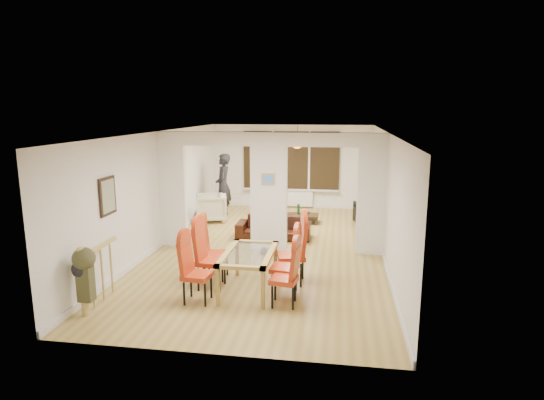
% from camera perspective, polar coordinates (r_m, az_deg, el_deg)
% --- Properties ---
extents(floor, '(5.00, 9.00, 0.01)m').
position_cam_1_polar(floor, '(10.25, -0.38, -6.16)').
color(floor, '#A88C44').
rests_on(floor, ground).
extents(room_walls, '(5.00, 9.00, 2.60)m').
position_cam_1_polar(room_walls, '(9.94, -0.39, 1.01)').
color(room_walls, silver).
rests_on(room_walls, floor).
extents(divider_wall, '(5.00, 0.18, 2.60)m').
position_cam_1_polar(divider_wall, '(9.94, -0.39, 1.01)').
color(divider_wall, white).
rests_on(divider_wall, floor).
extents(bay_window_blinds, '(3.00, 0.08, 1.80)m').
position_cam_1_polar(bay_window_blinds, '(14.26, 2.40, 5.00)').
color(bay_window_blinds, black).
rests_on(bay_window_blinds, room_walls).
extents(radiator, '(1.40, 0.08, 0.50)m').
position_cam_1_polar(radiator, '(14.41, 2.34, 0.23)').
color(radiator, white).
rests_on(radiator, floor).
extents(pendant_light, '(0.36, 0.36, 0.36)m').
position_cam_1_polar(pendant_light, '(13.04, 3.19, 7.25)').
color(pendant_light, orange).
rests_on(pendant_light, room_walls).
extents(stair_newel, '(0.40, 1.20, 1.10)m').
position_cam_1_polar(stair_newel, '(7.90, -20.75, -8.17)').
color(stair_newel, tan).
rests_on(stair_newel, floor).
extents(wall_poster, '(0.04, 0.52, 0.67)m').
position_cam_1_polar(wall_poster, '(8.41, -19.93, 0.48)').
color(wall_poster, gray).
rests_on(wall_poster, room_walls).
extents(pillar_photo, '(0.30, 0.03, 0.25)m').
position_cam_1_polar(pillar_photo, '(9.79, -0.48, 2.63)').
color(pillar_photo, '#4C8CD8').
rests_on(pillar_photo, divider_wall).
extents(dining_table, '(0.83, 1.48, 0.69)m').
position_cam_1_polar(dining_table, '(7.91, -2.93, -8.94)').
color(dining_table, '#A3863C').
rests_on(dining_table, floor).
extents(dining_chair_la, '(0.47, 0.47, 1.07)m').
position_cam_1_polar(dining_chair_la, '(7.50, -9.37, -8.72)').
color(dining_chair_la, '#AC2F11').
rests_on(dining_chair_la, floor).
extents(dining_chair_lb, '(0.50, 0.50, 1.13)m').
position_cam_1_polar(dining_chair_lb, '(8.03, -7.64, -7.06)').
color(dining_chair_lb, '#AC2F11').
rests_on(dining_chair_lb, floor).
extents(dining_chair_lc, '(0.48, 0.48, 1.08)m').
position_cam_1_polar(dining_chair_lc, '(8.46, -7.15, -6.27)').
color(dining_chair_lc, '#AC2F11').
rests_on(dining_chair_lc, floor).
extents(dining_chair_ra, '(0.46, 0.46, 1.02)m').
position_cam_1_polar(dining_chair_ra, '(7.30, 1.51, -9.36)').
color(dining_chair_ra, '#AC2F11').
rests_on(dining_chair_ra, floor).
extents(dining_chair_rb, '(0.48, 0.48, 1.10)m').
position_cam_1_polar(dining_chair_rb, '(7.68, 1.58, -7.96)').
color(dining_chair_rb, '#AC2F11').
rests_on(dining_chair_rb, floor).
extents(dining_chair_rc, '(0.57, 0.57, 1.19)m').
position_cam_1_polar(dining_chair_rc, '(8.17, 2.41, -6.42)').
color(dining_chair_rc, '#AC2F11').
rests_on(dining_chair_rc, floor).
extents(sofa, '(1.80, 0.72, 0.52)m').
position_cam_1_polar(sofa, '(11.06, 0.21, -3.43)').
color(sofa, black).
rests_on(sofa, floor).
extents(armchair, '(1.01, 1.02, 0.76)m').
position_cam_1_polar(armchair, '(12.78, -7.64, -0.95)').
color(armchair, beige).
rests_on(armchair, floor).
extents(person, '(0.74, 0.56, 1.83)m').
position_cam_1_polar(person, '(13.15, -6.13, 1.82)').
color(person, black).
rests_on(person, floor).
extents(television, '(0.95, 0.42, 0.55)m').
position_cam_1_polar(television, '(12.54, 10.53, -1.77)').
color(television, black).
rests_on(television, floor).
extents(coffee_table, '(1.15, 0.79, 0.24)m').
position_cam_1_polar(coffee_table, '(12.55, 3.45, -2.31)').
color(coffee_table, '#2F2210').
rests_on(coffee_table, floor).
extents(bottle, '(0.07, 0.07, 0.29)m').
position_cam_1_polar(bottle, '(12.51, 3.34, -1.10)').
color(bottle, '#143F19').
rests_on(bottle, coffee_table).
extents(bowl, '(0.24, 0.24, 0.06)m').
position_cam_1_polar(bowl, '(12.59, 4.22, -1.58)').
color(bowl, '#2F2210').
rests_on(bowl, coffee_table).
extents(shoes, '(0.22, 0.24, 0.09)m').
position_cam_1_polar(shoes, '(9.92, -0.73, -6.49)').
color(shoes, black).
rests_on(shoes, floor).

